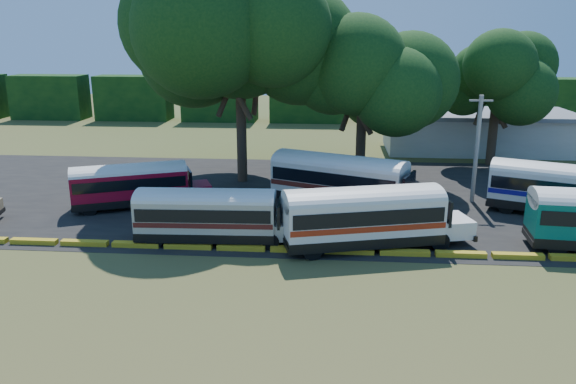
# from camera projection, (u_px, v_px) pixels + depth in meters

# --- Properties ---
(ground) EXTENTS (160.00, 160.00, 0.00)m
(ground) POSITION_uv_depth(u_px,v_px,m) (266.00, 258.00, 30.19)
(ground) COLOR #304A18
(ground) RESTS_ON ground
(asphalt_strip) EXTENTS (64.00, 24.00, 0.02)m
(asphalt_strip) POSITION_uv_depth(u_px,v_px,m) (298.00, 196.00, 41.61)
(asphalt_strip) COLOR black
(asphalt_strip) RESTS_ON ground
(curb) EXTENTS (53.70, 0.45, 0.30)m
(curb) POSITION_uv_depth(u_px,v_px,m) (268.00, 249.00, 31.11)
(curb) COLOR #C29416
(curb) RESTS_ON ground
(terminal_building) EXTENTS (19.00, 9.00, 4.00)m
(terminal_building) POSITION_uv_depth(u_px,v_px,m) (476.00, 131.00, 56.99)
(terminal_building) COLOR beige
(terminal_building) RESTS_ON ground
(treeline_backdrop) EXTENTS (130.00, 4.00, 6.00)m
(treeline_backdrop) POSITION_uv_depth(u_px,v_px,m) (308.00, 99.00, 75.37)
(treeline_backdrop) COLOR black
(treeline_backdrop) RESTS_ON ground
(bus_red) EXTENTS (9.54, 5.75, 3.08)m
(bus_red) POSITION_uv_depth(u_px,v_px,m) (133.00, 183.00, 38.50)
(bus_red) COLOR black
(bus_red) RESTS_ON ground
(bus_cream_west) EXTENTS (9.75, 2.74, 3.18)m
(bus_cream_west) POSITION_uv_depth(u_px,v_px,m) (210.00, 213.00, 31.97)
(bus_cream_west) COLOR black
(bus_cream_west) RESTS_ON ground
(bus_cream_east) EXTENTS (11.45, 6.91, 3.70)m
(bus_cream_east) POSITION_uv_depth(u_px,v_px,m) (342.00, 178.00, 38.32)
(bus_cream_east) COLOR black
(bus_cream_east) RESTS_ON ground
(bus_white_red) EXTENTS (11.06, 5.31, 3.53)m
(bus_white_red) POSITION_uv_depth(u_px,v_px,m) (367.00, 214.00, 31.09)
(bus_white_red) COLOR black
(bus_white_red) RESTS_ON ground
(bus_white_blue) EXTENTS (10.80, 6.52, 3.49)m
(bus_white_blue) POSITION_uv_depth(u_px,v_px,m) (564.00, 187.00, 36.55)
(bus_white_blue) COLOR black
(bus_white_blue) RESTS_ON ground
(tree_west) EXTENTS (13.67, 13.67, 16.69)m
(tree_west) POSITION_uv_depth(u_px,v_px,m) (239.00, 33.00, 42.65)
(tree_west) COLOR #34271A
(tree_west) RESTS_ON ground
(tree_center) EXTENTS (9.76, 9.76, 12.47)m
(tree_center) POSITION_uv_depth(u_px,v_px,m) (363.00, 70.00, 44.26)
(tree_center) COLOR #34271A
(tree_center) RESTS_ON ground
(tree_east) EXTENTS (7.88, 7.88, 11.14)m
(tree_east) POSITION_uv_depth(u_px,v_px,m) (499.00, 74.00, 49.17)
(tree_east) COLOR #34271A
(tree_east) RESTS_ON ground
(utility_pole) EXTENTS (1.60, 0.30, 7.59)m
(utility_pole) POSITION_uv_depth(u_px,v_px,m) (477.00, 148.00, 39.20)
(utility_pole) COLOR gray
(utility_pole) RESTS_ON ground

